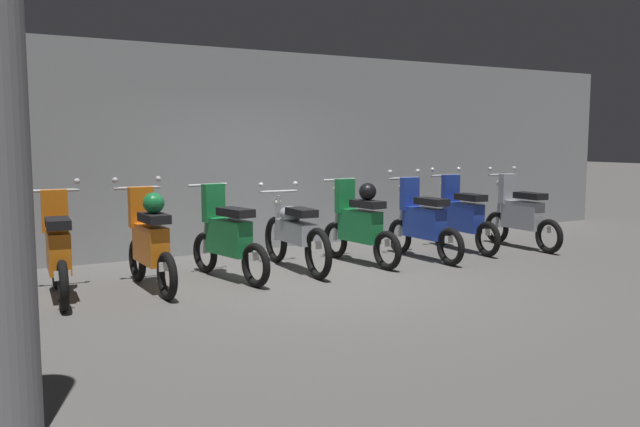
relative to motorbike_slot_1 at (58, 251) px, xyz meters
The scene contains 10 objects.
ground_plane 3.11m from the motorbike_slot_1, 13.40° to the right, with size 80.00×80.00×0.00m, color #565451.
back_wall 3.77m from the motorbike_slot_1, 34.69° to the left, with size 16.00×0.30×3.10m, color gray.
motorbike_slot_1 is the anchor object (origin of this frame).
motorbike_slot_2 0.99m from the motorbike_slot_1, ahead, with size 0.59×1.68×1.29m.
motorbike_slot_3 1.98m from the motorbike_slot_1, ahead, with size 0.57×1.67×1.18m.
motorbike_slot_4 2.99m from the motorbike_slot_1, ahead, with size 0.59×1.95×1.15m.
motorbike_slot_5 3.97m from the motorbike_slot_1, ahead, with size 0.56×1.68×1.18m.
motorbike_slot_6 4.97m from the motorbike_slot_1, ahead, with size 0.59×1.68×1.29m.
motorbike_slot_7 5.97m from the motorbike_slot_1, ahead, with size 0.59×1.68×1.29m.
motorbike_slot_8 6.96m from the motorbike_slot_1, ahead, with size 0.59×1.68×1.29m.
Camera 1 is at (-4.04, -6.90, 1.74)m, focal length 37.28 mm.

